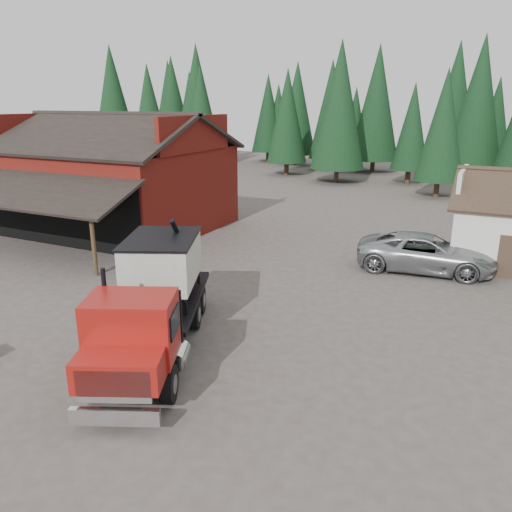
% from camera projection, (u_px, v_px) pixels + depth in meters
% --- Properties ---
extents(ground, '(120.00, 120.00, 0.00)m').
position_uv_depth(ground, '(169.00, 313.00, 19.03)').
color(ground, '#4A403A').
rests_on(ground, ground).
extents(red_barn, '(12.80, 13.63, 7.18)m').
position_uv_depth(red_barn, '(115.00, 185.00, 31.35)').
color(red_barn, maroon).
rests_on(red_barn, ground).
extents(conifer_backdrop, '(76.00, 16.00, 16.00)m').
position_uv_depth(conifer_backdrop, '(393.00, 175.00, 55.08)').
color(conifer_backdrop, black).
rests_on(conifer_backdrop, ground).
extents(near_pine_a, '(4.40, 4.40, 11.40)m').
position_uv_depth(near_pine_a, '(149.00, 116.00, 50.40)').
color(near_pine_a, '#382619').
rests_on(near_pine_a, ground).
extents(near_pine_b, '(3.96, 3.96, 10.40)m').
position_uv_depth(near_pine_b, '(443.00, 125.00, 40.53)').
color(near_pine_b, '#382619').
rests_on(near_pine_b, ground).
extents(near_pine_d, '(5.28, 5.28, 13.40)m').
position_uv_depth(near_pine_d, '(340.00, 105.00, 47.71)').
color(near_pine_d, '#382619').
rests_on(near_pine_d, ground).
extents(feed_truck, '(5.66, 8.87, 3.92)m').
position_uv_depth(feed_truck, '(154.00, 297.00, 15.66)').
color(feed_truck, black).
rests_on(feed_truck, ground).
extents(silver_car, '(6.57, 3.54, 1.75)m').
position_uv_depth(silver_car, '(426.00, 253.00, 23.58)').
color(silver_car, '#A1A4A8').
rests_on(silver_car, ground).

